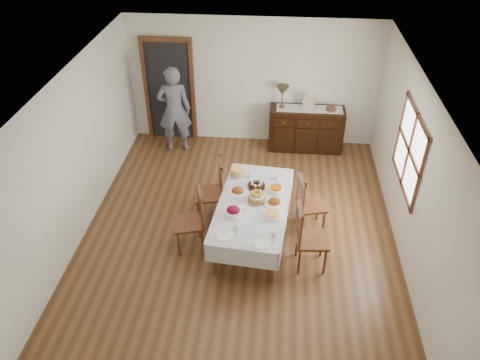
# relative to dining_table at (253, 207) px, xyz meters

# --- Properties ---
(ground) EXTENTS (6.00, 6.00, 0.00)m
(ground) POSITION_rel_dining_table_xyz_m (-0.22, 0.15, -0.62)
(ground) COLOR brown
(room_shell) EXTENTS (5.02, 6.02, 2.65)m
(room_shell) POSITION_rel_dining_table_xyz_m (-0.37, 0.57, 1.02)
(room_shell) COLOR white
(room_shell) RESTS_ON ground
(dining_table) EXTENTS (1.24, 2.15, 0.71)m
(dining_table) POSITION_rel_dining_table_xyz_m (0.00, 0.00, 0.00)
(dining_table) COLOR silver
(dining_table) RESTS_ON ground
(chair_left_near) EXTENTS (0.55, 0.55, 1.07)m
(chair_left_near) POSITION_rel_dining_table_xyz_m (-0.91, -0.26, -0.08)
(chair_left_near) COLOR #572E18
(chair_left_near) RESTS_ON ground
(chair_left_far) EXTENTS (0.54, 0.54, 1.11)m
(chair_left_far) POSITION_rel_dining_table_xyz_m (-0.70, 0.46, -0.06)
(chair_left_far) COLOR #572E18
(chair_left_far) RESTS_ON ground
(chair_right_near) EXTENTS (0.49, 0.49, 1.10)m
(chair_right_near) POSITION_rel_dining_table_xyz_m (0.83, -0.51, -0.06)
(chair_right_near) COLOR #572E18
(chair_right_near) RESTS_ON ground
(chair_right_far) EXTENTS (0.52, 0.52, 1.03)m
(chair_right_far) POSITION_rel_dining_table_xyz_m (0.86, 0.33, -0.10)
(chair_right_far) COLOR #572E18
(chair_right_far) RESTS_ON ground
(sideboard) EXTENTS (1.49, 0.54, 0.90)m
(sideboard) POSITION_rel_dining_table_xyz_m (0.89, 2.86, -0.17)
(sideboard) COLOR black
(sideboard) RESTS_ON ground
(person) EXTENTS (0.65, 0.48, 1.91)m
(person) POSITION_rel_dining_table_xyz_m (-1.74, 2.60, 0.34)
(person) COLOR slate
(person) RESTS_ON ground
(bread_basket) EXTENTS (0.27, 0.27, 0.18)m
(bread_basket) POSITION_rel_dining_table_xyz_m (0.05, 0.05, 0.17)
(bread_basket) COLOR olive
(bread_basket) RESTS_ON dining_table
(egg_basket) EXTENTS (0.27, 0.27, 0.11)m
(egg_basket) POSITION_rel_dining_table_xyz_m (0.03, 0.41, 0.12)
(egg_basket) COLOR black
(egg_basket) RESTS_ON dining_table
(ham_platter_a) EXTENTS (0.33, 0.33, 0.11)m
(ham_platter_a) POSITION_rel_dining_table_xyz_m (-0.26, 0.25, 0.12)
(ham_platter_a) COLOR white
(ham_platter_a) RESTS_ON dining_table
(ham_platter_b) EXTENTS (0.31, 0.31, 0.11)m
(ham_platter_b) POSITION_rel_dining_table_xyz_m (0.32, 0.01, 0.12)
(ham_platter_b) COLOR white
(ham_platter_b) RESTS_ON dining_table
(beet_bowl) EXTENTS (0.24, 0.24, 0.16)m
(beet_bowl) POSITION_rel_dining_table_xyz_m (-0.27, -0.33, 0.16)
(beet_bowl) COLOR white
(beet_bowl) RESTS_ON dining_table
(carrot_bowl) EXTENTS (0.23, 0.23, 0.09)m
(carrot_bowl) POSITION_rel_dining_table_xyz_m (0.33, 0.33, 0.13)
(carrot_bowl) COLOR white
(carrot_bowl) RESTS_ON dining_table
(pineapple_bowl) EXTENTS (0.22, 0.22, 0.14)m
(pineapple_bowl) POSITION_rel_dining_table_xyz_m (-0.31, 0.70, 0.16)
(pineapple_bowl) COLOR tan
(pineapple_bowl) RESTS_ON dining_table
(casserole_dish) EXTENTS (0.25, 0.25, 0.08)m
(casserole_dish) POSITION_rel_dining_table_xyz_m (0.30, -0.30, 0.12)
(casserole_dish) COLOR white
(casserole_dish) RESTS_ON dining_table
(butter_dish) EXTENTS (0.15, 0.10, 0.07)m
(butter_dish) POSITION_rel_dining_table_xyz_m (-0.15, -0.19, 0.12)
(butter_dish) COLOR white
(butter_dish) RESTS_ON dining_table
(setting_left) EXTENTS (0.43, 0.31, 0.10)m
(setting_left) POSITION_rel_dining_table_xyz_m (-0.30, -0.72, 0.11)
(setting_left) COLOR white
(setting_left) RESTS_ON dining_table
(setting_right) EXTENTS (0.43, 0.31, 0.10)m
(setting_right) POSITION_rel_dining_table_xyz_m (0.23, -0.83, 0.11)
(setting_right) COLOR white
(setting_right) RESTS_ON dining_table
(glass_far_a) EXTENTS (0.06, 0.06, 0.10)m
(glass_far_a) POSITION_rel_dining_table_xyz_m (-0.10, 0.65, 0.14)
(glass_far_a) COLOR white
(glass_far_a) RESTS_ON dining_table
(glass_far_b) EXTENTS (0.06, 0.06, 0.10)m
(glass_far_b) POSITION_rel_dining_table_xyz_m (0.34, 0.66, 0.14)
(glass_far_b) COLOR white
(glass_far_b) RESTS_ON dining_table
(runner) EXTENTS (1.30, 0.35, 0.01)m
(runner) POSITION_rel_dining_table_xyz_m (0.92, 2.87, 0.28)
(runner) COLOR silver
(runner) RESTS_ON sideboard
(table_lamp) EXTENTS (0.26, 0.26, 0.46)m
(table_lamp) POSITION_rel_dining_table_xyz_m (0.37, 2.89, 0.63)
(table_lamp) COLOR brown
(table_lamp) RESTS_ON sideboard
(picture_frame) EXTENTS (0.22, 0.08, 0.28)m
(picture_frame) POSITION_rel_dining_table_xyz_m (0.89, 2.85, 0.41)
(picture_frame) COLOR tan
(picture_frame) RESTS_ON sideboard
(deco_bowl) EXTENTS (0.20, 0.20, 0.06)m
(deco_bowl) POSITION_rel_dining_table_xyz_m (1.34, 2.85, 0.30)
(deco_bowl) COLOR #572E18
(deco_bowl) RESTS_ON sideboard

